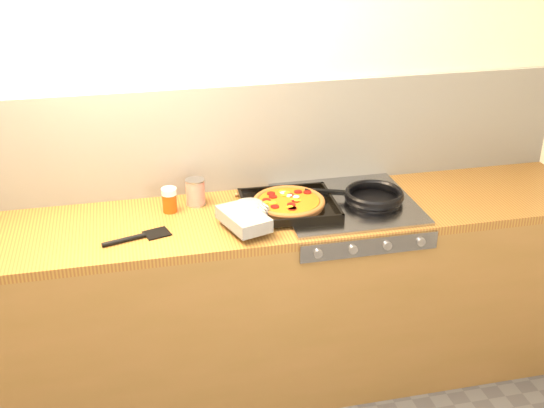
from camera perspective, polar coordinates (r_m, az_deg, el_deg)
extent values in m
plane|color=beige|center=(3.13, -3.12, 7.26)|extent=(3.20, 0.00, 3.20)
cube|color=silver|center=(3.15, -3.04, 5.46)|extent=(3.20, 0.02, 0.50)
cube|color=olive|center=(3.22, -1.84, -8.43)|extent=(3.20, 0.60, 0.86)
cube|color=olive|center=(2.99, -1.95, -1.24)|extent=(3.20, 0.60, 0.04)
cube|color=#97989C|center=(2.86, 8.12, -3.48)|extent=(0.60, 0.03, 0.08)
cylinder|color=#A5A5AA|center=(2.78, 3.87, -4.14)|extent=(0.04, 0.02, 0.04)
cylinder|color=#A5A5AA|center=(2.83, 6.80, -3.79)|extent=(0.04, 0.02, 0.04)
cylinder|color=#A5A5AA|center=(2.88, 9.63, -3.44)|extent=(0.04, 0.02, 0.04)
cylinder|color=#A5A5AA|center=(2.93, 12.35, -3.10)|extent=(0.04, 0.02, 0.04)
cube|color=#97989C|center=(3.09, 6.26, 0.02)|extent=(0.60, 0.56, 0.02)
cube|color=black|center=(3.00, 1.42, -0.24)|extent=(0.42, 0.37, 0.01)
cube|color=black|center=(3.15, 0.77, 1.36)|extent=(0.41, 0.03, 0.02)
cube|color=black|center=(2.85, 2.15, -1.39)|extent=(0.41, 0.03, 0.02)
cube|color=black|center=(3.04, 5.06, 0.35)|extent=(0.02, 0.36, 0.02)
cube|color=black|center=(2.96, -2.31, -0.25)|extent=(0.02, 0.36, 0.02)
cylinder|color=#98602C|center=(3.00, 1.42, 0.04)|extent=(0.32, 0.32, 0.02)
torus|color=#98602C|center=(2.99, 1.43, 0.21)|extent=(0.33, 0.33, 0.02)
cylinder|color=#BD8017|center=(2.99, 1.43, 0.25)|extent=(0.28, 0.28, 0.01)
cylinder|color=maroon|center=(2.98, 2.01, 0.29)|extent=(0.04, 0.04, 0.01)
cylinder|color=maroon|center=(3.05, -0.09, 0.89)|extent=(0.04, 0.04, 0.01)
cylinder|color=maroon|center=(2.91, 1.69, -0.38)|extent=(0.04, 0.04, 0.01)
cylinder|color=maroon|center=(2.98, -0.47, 0.33)|extent=(0.04, 0.04, 0.01)
cylinder|color=maroon|center=(3.07, 2.19, 1.03)|extent=(0.04, 0.04, 0.01)
cylinder|color=maroon|center=(3.03, 1.51, 0.74)|extent=(0.04, 0.04, 0.01)
cylinder|color=maroon|center=(2.92, 0.24, -0.22)|extent=(0.04, 0.04, 0.01)
cylinder|color=maroon|center=(3.06, 2.98, 0.99)|extent=(0.04, 0.04, 0.01)
cylinder|color=maroon|center=(2.91, 1.72, -0.35)|extent=(0.04, 0.04, 0.01)
cylinder|color=maroon|center=(2.94, 1.63, -0.05)|extent=(0.04, 0.04, 0.01)
cylinder|color=maroon|center=(3.02, 0.08, 0.62)|extent=(0.04, 0.04, 0.01)
ellipsoid|color=orange|center=(2.96, 0.00, 0.14)|extent=(0.03, 0.02, 0.01)
ellipsoid|color=orange|center=(2.96, -0.46, 0.17)|extent=(0.03, 0.02, 0.01)
ellipsoid|color=orange|center=(3.03, 1.07, 0.76)|extent=(0.03, 0.02, 0.01)
ellipsoid|color=orange|center=(3.06, 0.84, 1.05)|extent=(0.03, 0.02, 0.01)
ellipsoid|color=orange|center=(2.92, 1.49, -0.23)|extent=(0.03, 0.02, 0.01)
ellipsoid|color=orange|center=(2.98, 2.15, 0.29)|extent=(0.03, 0.02, 0.01)
ellipsoid|color=orange|center=(2.99, 1.86, 0.42)|extent=(0.03, 0.02, 0.01)
ellipsoid|color=orange|center=(2.95, 0.11, 0.06)|extent=(0.03, 0.02, 0.01)
ellipsoid|color=orange|center=(3.05, 1.25, 0.96)|extent=(0.03, 0.02, 0.01)
ellipsoid|color=silver|center=(3.06, 0.93, 0.98)|extent=(0.03, 0.03, 0.01)
ellipsoid|color=silver|center=(3.03, 1.46, 0.71)|extent=(0.03, 0.03, 0.01)
ellipsoid|color=silver|center=(3.02, 2.03, 0.61)|extent=(0.03, 0.03, 0.01)
cube|color=black|center=(2.82, -2.39, -1.24)|extent=(0.21, 0.28, 0.06)
ellipsoid|color=black|center=(2.93, -1.93, -0.22)|extent=(0.15, 0.15, 0.06)
cylinder|color=black|center=(2.86, -0.97, -0.85)|extent=(0.09, 0.11, 0.05)
cylinder|color=black|center=(3.10, 8.50, 0.31)|extent=(0.32, 0.32, 0.01)
torus|color=black|center=(3.09, 8.53, 0.73)|extent=(0.35, 0.35, 0.03)
cube|color=black|center=(3.09, 4.56, 1.03)|extent=(0.19, 0.09, 0.02)
cylinder|color=#9C0C0C|center=(3.07, -6.43, 1.00)|extent=(0.10, 0.10, 0.11)
cylinder|color=#B2B2B7|center=(3.05, -6.48, 1.99)|extent=(0.10, 0.10, 0.01)
cylinder|color=#B2B2B7|center=(3.09, -6.38, 0.02)|extent=(0.10, 0.10, 0.01)
cylinder|color=#D03F0C|center=(3.03, -8.56, 0.09)|extent=(0.07, 0.07, 0.08)
cylinder|color=silver|center=(3.00, -8.63, 1.05)|extent=(0.07, 0.07, 0.03)
cylinder|color=#AE7949|center=(3.17, -0.81, 0.99)|extent=(0.26, 0.02, 0.02)
ellipsoid|color=#AE7949|center=(3.20, 1.66, 1.20)|extent=(0.06, 0.04, 0.02)
cube|color=black|center=(2.86, -9.60, -2.43)|extent=(0.12, 0.11, 0.01)
cylinder|color=black|center=(2.82, -12.29, -2.96)|extent=(0.18, 0.07, 0.02)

